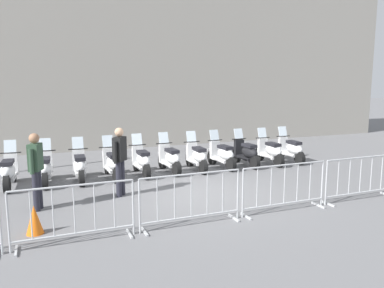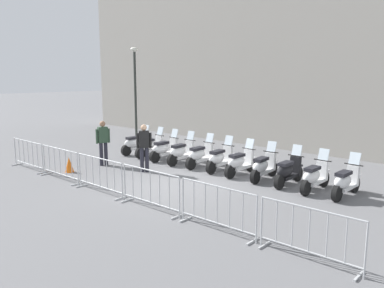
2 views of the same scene
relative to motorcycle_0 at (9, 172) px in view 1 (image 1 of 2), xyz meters
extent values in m
plane|color=slate|center=(4.97, -1.67, -0.45)|extent=(120.00, 120.00, 0.00)
cylinder|color=black|center=(-0.08, 0.70, -0.21)|extent=(0.19, 0.49, 0.48)
cylinder|color=black|center=(0.06, -0.54, -0.21)|extent=(0.19, 0.49, 0.48)
cube|color=white|center=(-0.01, 0.08, -0.17)|extent=(0.37, 0.89, 0.10)
ellipsoid|color=white|center=(0.02, -0.20, 0.07)|extent=(0.45, 0.87, 0.40)
cube|color=black|center=(0.02, -0.17, 0.29)|extent=(0.34, 0.63, 0.10)
cube|color=white|center=(-0.06, 0.51, 0.10)|extent=(0.35, 0.18, 0.60)
cylinder|color=black|center=(-0.06, 0.51, 0.43)|extent=(0.56, 0.10, 0.04)
cube|color=silver|center=(-0.06, 0.56, 0.61)|extent=(0.33, 0.17, 0.35)
cube|color=white|center=(-0.08, 0.70, 0.06)|extent=(0.23, 0.34, 0.06)
cylinder|color=black|center=(0.83, 0.84, -0.21)|extent=(0.19, 0.49, 0.48)
cylinder|color=black|center=(0.97, -0.39, -0.21)|extent=(0.19, 0.49, 0.48)
cube|color=white|center=(0.90, 0.23, -0.17)|extent=(0.38, 0.89, 0.10)
ellipsoid|color=white|center=(0.93, -0.05, 0.07)|extent=(0.45, 0.88, 0.40)
cube|color=black|center=(0.93, -0.02, 0.29)|extent=(0.35, 0.63, 0.10)
cube|color=white|center=(0.85, 0.66, 0.10)|extent=(0.35, 0.18, 0.60)
cylinder|color=black|center=(0.85, 0.66, 0.43)|extent=(0.56, 0.10, 0.04)
cube|color=silver|center=(0.84, 0.71, 0.61)|extent=(0.33, 0.18, 0.35)
cube|color=white|center=(0.83, 0.84, 0.06)|extent=(0.24, 0.34, 0.06)
cylinder|color=black|center=(1.73, 0.95, -0.21)|extent=(0.20, 0.49, 0.48)
cylinder|color=black|center=(1.90, -0.28, -0.21)|extent=(0.20, 0.49, 0.48)
cube|color=white|center=(1.81, 0.34, -0.17)|extent=(0.39, 0.90, 0.10)
ellipsoid|color=white|center=(1.85, 0.06, 0.07)|extent=(0.47, 0.88, 0.40)
cube|color=black|center=(1.85, 0.09, 0.29)|extent=(0.36, 0.63, 0.10)
cube|color=white|center=(1.76, 0.77, 0.10)|extent=(0.36, 0.18, 0.60)
cylinder|color=black|center=(1.76, 0.77, 0.43)|extent=(0.56, 0.11, 0.04)
cube|color=silver|center=(1.75, 0.81, 0.61)|extent=(0.34, 0.18, 0.35)
cube|color=white|center=(1.73, 0.95, 0.06)|extent=(0.24, 0.34, 0.06)
cylinder|color=black|center=(2.59, 1.11, -0.21)|extent=(0.23, 0.50, 0.48)
cylinder|color=black|center=(2.84, -0.11, -0.21)|extent=(0.23, 0.50, 0.48)
cube|color=white|center=(2.72, 0.50, -0.17)|extent=(0.45, 0.91, 0.10)
ellipsoid|color=white|center=(2.77, 0.22, 0.07)|extent=(0.52, 0.89, 0.40)
cube|color=black|center=(2.77, 0.25, 0.29)|extent=(0.39, 0.64, 0.10)
cube|color=white|center=(2.63, 0.92, 0.10)|extent=(0.36, 0.20, 0.60)
cylinder|color=black|center=(2.63, 0.92, 0.43)|extent=(0.56, 0.15, 0.04)
cube|color=silver|center=(2.62, 0.97, 0.61)|extent=(0.34, 0.20, 0.35)
cube|color=white|center=(2.59, 1.11, 0.06)|extent=(0.26, 0.35, 0.06)
cylinder|color=black|center=(3.51, 1.33, -0.21)|extent=(0.22, 0.50, 0.48)
cylinder|color=black|center=(3.72, 0.11, -0.21)|extent=(0.22, 0.50, 0.48)
cube|color=white|center=(3.61, 0.72, -0.17)|extent=(0.42, 0.90, 0.10)
ellipsoid|color=white|center=(3.66, 0.45, 0.07)|extent=(0.50, 0.89, 0.40)
cube|color=black|center=(3.65, 0.48, 0.29)|extent=(0.38, 0.64, 0.10)
cube|color=white|center=(3.54, 1.15, 0.10)|extent=(0.36, 0.20, 0.60)
cylinder|color=black|center=(3.54, 1.15, 0.43)|extent=(0.56, 0.13, 0.04)
cube|color=silver|center=(3.53, 1.20, 0.61)|extent=(0.34, 0.19, 0.35)
cube|color=white|center=(3.51, 1.33, 0.06)|extent=(0.25, 0.35, 0.06)
cylinder|color=black|center=(4.38, 1.50, -0.21)|extent=(0.24, 0.50, 0.48)
cylinder|color=black|center=(4.65, 0.29, -0.21)|extent=(0.24, 0.50, 0.48)
cube|color=white|center=(4.52, 0.89, -0.17)|extent=(0.46, 0.91, 0.10)
ellipsoid|color=white|center=(4.58, 0.62, 0.07)|extent=(0.53, 0.90, 0.40)
cube|color=black|center=(4.57, 0.65, 0.29)|extent=(0.40, 0.65, 0.10)
cube|color=white|center=(4.42, 1.31, 0.10)|extent=(0.36, 0.21, 0.60)
cylinder|color=black|center=(4.42, 1.31, 0.43)|extent=(0.55, 0.16, 0.04)
cube|color=silver|center=(4.41, 1.36, 0.61)|extent=(0.34, 0.21, 0.35)
cube|color=white|center=(4.38, 1.50, 0.06)|extent=(0.26, 0.36, 0.06)
cylinder|color=black|center=(5.35, 1.61, -0.21)|extent=(0.20, 0.49, 0.48)
cylinder|color=black|center=(5.51, 0.38, -0.21)|extent=(0.20, 0.49, 0.48)
cube|color=white|center=(5.43, 1.00, -0.17)|extent=(0.39, 0.90, 0.10)
ellipsoid|color=white|center=(5.47, 0.72, 0.07)|extent=(0.47, 0.88, 0.40)
cube|color=black|center=(5.46, 0.75, 0.29)|extent=(0.36, 0.63, 0.10)
cube|color=white|center=(5.37, 1.43, 0.10)|extent=(0.36, 0.18, 0.60)
cylinder|color=black|center=(5.37, 1.43, 0.43)|extent=(0.56, 0.11, 0.04)
cube|color=silver|center=(5.37, 1.48, 0.61)|extent=(0.34, 0.18, 0.35)
cube|color=white|center=(5.35, 1.61, 0.06)|extent=(0.24, 0.34, 0.06)
cylinder|color=black|center=(6.19, 1.78, -0.21)|extent=(0.25, 0.50, 0.48)
cylinder|color=black|center=(6.48, 0.58, -0.21)|extent=(0.25, 0.50, 0.48)
cube|color=white|center=(6.33, 1.18, -0.17)|extent=(0.48, 0.91, 0.10)
ellipsoid|color=white|center=(6.40, 0.91, 0.07)|extent=(0.55, 0.90, 0.40)
cube|color=black|center=(6.39, 0.94, 0.29)|extent=(0.41, 0.65, 0.10)
cube|color=white|center=(6.23, 1.60, 0.10)|extent=(0.36, 0.22, 0.60)
cylinder|color=black|center=(6.23, 1.60, 0.43)|extent=(0.55, 0.17, 0.04)
cube|color=silver|center=(6.22, 1.65, 0.61)|extent=(0.34, 0.21, 0.35)
cube|color=white|center=(6.19, 1.78, 0.06)|extent=(0.27, 0.36, 0.06)
cylinder|color=black|center=(7.13, 1.93, -0.21)|extent=(0.22, 0.50, 0.48)
cylinder|color=black|center=(7.35, 0.71, -0.21)|extent=(0.22, 0.50, 0.48)
cube|color=black|center=(7.24, 1.32, -0.17)|extent=(0.43, 0.90, 0.10)
ellipsoid|color=black|center=(7.29, 1.05, 0.07)|extent=(0.51, 0.89, 0.40)
cube|color=black|center=(7.29, 1.08, 0.29)|extent=(0.38, 0.64, 0.10)
cube|color=black|center=(7.16, 1.75, 0.10)|extent=(0.36, 0.20, 0.60)
cylinder|color=black|center=(7.16, 1.75, 0.43)|extent=(0.56, 0.14, 0.04)
cube|color=silver|center=(7.15, 1.80, 0.61)|extent=(0.34, 0.20, 0.35)
cube|color=black|center=(7.13, 1.93, 0.06)|extent=(0.25, 0.35, 0.06)
cylinder|color=black|center=(8.06, 2.02, -0.21)|extent=(0.21, 0.50, 0.48)
cylinder|color=black|center=(8.25, 0.80, -0.21)|extent=(0.21, 0.50, 0.48)
cube|color=white|center=(8.16, 1.41, -0.17)|extent=(0.41, 0.90, 0.10)
ellipsoid|color=white|center=(8.20, 1.13, 0.07)|extent=(0.48, 0.89, 0.40)
cube|color=black|center=(8.20, 1.16, 0.29)|extent=(0.37, 0.64, 0.10)
cube|color=white|center=(8.09, 1.84, 0.10)|extent=(0.36, 0.19, 0.60)
cylinder|color=black|center=(8.09, 1.84, 0.43)|extent=(0.56, 0.12, 0.04)
cube|color=silver|center=(8.08, 1.89, 0.61)|extent=(0.34, 0.19, 0.35)
cube|color=white|center=(8.06, 2.02, 0.06)|extent=(0.25, 0.35, 0.06)
cylinder|color=black|center=(8.97, 2.23, -0.21)|extent=(0.20, 0.49, 0.48)
cylinder|color=black|center=(9.14, 1.00, -0.21)|extent=(0.20, 0.49, 0.48)
cube|color=white|center=(9.05, 1.62, -0.17)|extent=(0.39, 0.90, 0.10)
ellipsoid|color=white|center=(9.09, 1.34, 0.07)|extent=(0.47, 0.88, 0.40)
cube|color=black|center=(9.09, 1.37, 0.29)|extent=(0.36, 0.63, 0.10)
cube|color=white|center=(9.00, 2.05, 0.10)|extent=(0.36, 0.18, 0.60)
cylinder|color=black|center=(9.00, 2.05, 0.43)|extent=(0.56, 0.11, 0.04)
cube|color=silver|center=(8.99, 2.10, 0.61)|extent=(0.34, 0.18, 0.35)
cube|color=white|center=(8.97, 2.23, 0.06)|extent=(0.24, 0.34, 0.06)
cylinder|color=#B2B5B7|center=(0.89, -4.36, 0.07)|extent=(0.04, 0.04, 1.05)
cube|color=#B2B5B7|center=(1.09, -4.32, -0.43)|extent=(0.12, 0.44, 0.04)
cube|color=#B2B5B7|center=(2.99, -3.99, -0.43)|extent=(0.12, 0.44, 0.04)
cylinder|color=#B2B5B7|center=(1.01, -4.34, 0.07)|extent=(0.04, 0.04, 1.05)
cylinder|color=#B2B5B7|center=(3.07, -3.97, 0.07)|extent=(0.04, 0.04, 1.05)
cylinder|color=#B2B5B7|center=(2.04, -4.15, 0.60)|extent=(2.07, 0.40, 0.04)
cylinder|color=#B2B5B7|center=(2.04, -4.15, -0.27)|extent=(2.07, 0.40, 0.04)
cylinder|color=#B2B5B7|center=(1.35, -4.28, 0.16)|extent=(0.02, 0.02, 0.87)
cylinder|color=#B2B5B7|center=(1.70, -4.21, 0.16)|extent=(0.02, 0.02, 0.87)
cylinder|color=#B2B5B7|center=(2.04, -4.15, 0.16)|extent=(0.02, 0.02, 0.87)
cylinder|color=#B2B5B7|center=(2.38, -4.09, 0.16)|extent=(0.02, 0.02, 0.87)
cylinder|color=#B2B5B7|center=(2.73, -4.03, 0.16)|extent=(0.02, 0.02, 0.87)
cube|color=#B2B5B7|center=(3.27, -3.94, -0.43)|extent=(0.12, 0.44, 0.04)
cube|color=#B2B5B7|center=(5.16, -3.60, -0.43)|extent=(0.12, 0.44, 0.04)
cylinder|color=#B2B5B7|center=(3.19, -3.95, 0.07)|extent=(0.04, 0.04, 1.05)
cylinder|color=#B2B5B7|center=(5.25, -3.59, 0.07)|extent=(0.04, 0.04, 1.05)
cylinder|color=#B2B5B7|center=(4.22, -3.77, 0.60)|extent=(2.07, 0.40, 0.04)
cylinder|color=#B2B5B7|center=(4.22, -3.77, -0.27)|extent=(2.07, 0.40, 0.04)
cylinder|color=#B2B5B7|center=(3.53, -3.89, 0.16)|extent=(0.02, 0.02, 0.87)
cylinder|color=#B2B5B7|center=(3.87, -3.83, 0.16)|extent=(0.02, 0.02, 0.87)
cylinder|color=#B2B5B7|center=(4.22, -3.77, 0.16)|extent=(0.02, 0.02, 0.87)
cylinder|color=#B2B5B7|center=(4.56, -3.71, 0.16)|extent=(0.02, 0.02, 0.87)
cylinder|color=#B2B5B7|center=(4.90, -3.65, 0.16)|extent=(0.02, 0.02, 0.87)
cube|color=#B2B5B7|center=(5.45, -3.55, -0.43)|extent=(0.12, 0.44, 0.04)
cube|color=#B2B5B7|center=(7.34, -3.22, -0.43)|extent=(0.12, 0.44, 0.04)
cylinder|color=#B2B5B7|center=(5.37, -3.57, 0.07)|extent=(0.04, 0.04, 1.05)
cylinder|color=#B2B5B7|center=(7.42, -3.20, 0.07)|extent=(0.04, 0.04, 1.05)
cylinder|color=#B2B5B7|center=(6.39, -3.38, 0.60)|extent=(2.07, 0.40, 0.04)
cylinder|color=#B2B5B7|center=(6.39, -3.38, -0.27)|extent=(2.07, 0.40, 0.04)
cylinder|color=#B2B5B7|center=(5.71, -3.50, 0.16)|extent=(0.02, 0.02, 0.87)
cylinder|color=#B2B5B7|center=(6.05, -3.44, 0.16)|extent=(0.02, 0.02, 0.87)
cylinder|color=#B2B5B7|center=(6.39, -3.38, 0.16)|extent=(0.02, 0.02, 0.87)
cylinder|color=#B2B5B7|center=(6.74, -3.32, 0.16)|extent=(0.02, 0.02, 0.87)
cylinder|color=#B2B5B7|center=(7.08, -3.26, 0.16)|extent=(0.02, 0.02, 0.87)
cube|color=#B2B5B7|center=(7.63, -3.17, -0.43)|extent=(0.12, 0.44, 0.04)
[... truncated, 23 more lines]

